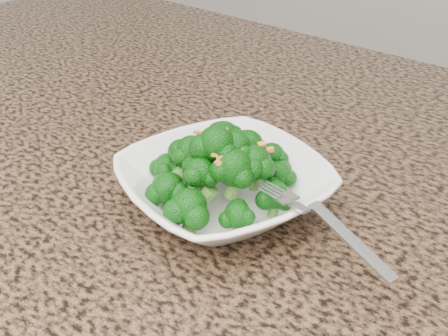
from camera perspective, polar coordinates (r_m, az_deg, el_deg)
The scene contains 5 objects.
granite_counter at distance 0.70m, azimuth -4.17°, elevation -0.51°, with size 1.64×1.04×0.03m, color brown.
bowl at distance 0.60m, azimuth 0.00°, elevation -1.94°, with size 0.21×0.21×0.05m, color white.
broccoli_pile at distance 0.57m, azimuth 0.00°, elevation 2.92°, with size 0.19×0.19×0.06m, color #094E08, non-canonical shape.
garlic_topping at distance 0.56m, azimuth 0.00°, elevation 6.11°, with size 0.11×0.11×0.01m, color gold, non-canonical shape.
fork at distance 0.52m, azimuth 7.99°, elevation -4.14°, with size 0.17×0.03×0.01m, color silver, non-canonical shape.
Camera 1 is at (0.42, -0.13, 1.26)m, focal length 45.00 mm.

